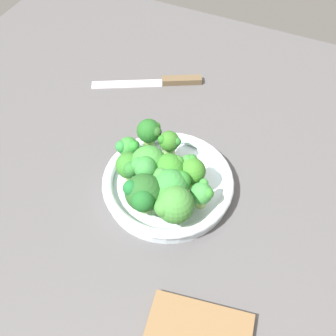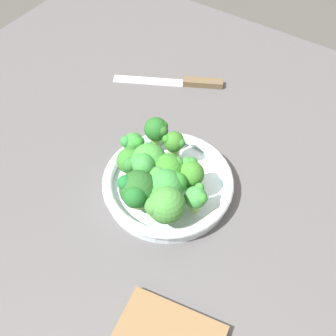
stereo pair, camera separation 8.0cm
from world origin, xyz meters
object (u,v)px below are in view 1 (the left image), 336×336
Objects in this scene: broccoli_floret_3 at (173,205)px; broccoli_floret_4 at (169,143)px; broccoli_floret_1 at (143,194)px; bowl at (168,184)px; broccoli_floret_6 at (167,169)px; broccoli_floret_0 at (150,132)px; broccoli_floret_2 at (147,165)px; broccoli_floret_10 at (129,168)px; broccoli_floret_7 at (191,170)px; knife at (162,81)px; broccoli_floret_8 at (202,193)px; broccoli_floret_9 at (170,186)px; broccoli_floret_5 at (128,147)px.

broccoli_floret_4 is at bearing -153.01° from broccoli_floret_3.
broccoli_floret_1 is at bearing 5.12° from broccoli_floret_4.
broccoli_floret_4 is (-5.24, -2.13, 5.52)cm from bowl.
broccoli_floret_6 reaches higher than bowl.
broccoli_floret_0 is 0.76× the size of broccoli_floret_2.
broccoli_floret_2 is 7.64cm from broccoli_floret_4.
broccoli_floret_1 reaches higher than broccoli_floret_10.
broccoli_floret_2 is at bearing -68.92° from broccoli_floret_7.
broccoli_floret_3 is (8.02, 4.62, 6.14)cm from bowl.
bowl is 32.09cm from knife.
bowl is at bearing -81.99° from broccoli_floret_7.
broccoli_floret_6 is (7.74, 7.39, 0.66)cm from broccoli_floret_0.
broccoli_floret_7 is 34.49cm from knife.
broccoli_floret_8 is (8.12, 10.04, -0.52)cm from broccoli_floret_4.
broccoli_floret_0 is at bearing -141.41° from broccoli_floret_3.
knife is at bearing -160.85° from broccoli_floret_0.
broccoli_floret_2 is 1.33× the size of broccoli_floret_4.
broccoli_floret_10 reaches higher than bowl.
broccoli_floret_9 is at bearing 83.36° from broccoli_floret_10.
broccoli_floret_7 is 11.45cm from broccoli_floret_10.
broccoli_floret_9 is (-3.67, 3.44, -0.38)cm from broccoli_floret_1.
broccoli_floret_2 reaches higher than broccoli_floret_10.
broccoli_floret_10 is at bearing -25.06° from broccoli_floret_4.
broccoli_floret_9 is at bearing 25.30° from broccoli_floret_4.
broccoli_floret_5 is (-3.62, -5.92, -1.78)cm from broccoli_floret_2.
broccoli_floret_1 reaches higher than broccoli_floret_0.
broccoli_floret_6 is at bearing 104.76° from broccoli_floret_2.
bowl is 11.10cm from broccoli_floret_3.
broccoli_floret_2 is (-6.01, -2.12, 0.17)cm from broccoli_floret_1.
broccoli_floret_8 is 0.85× the size of broccoli_floret_10.
broccoli_floret_5 is at bearing -60.49° from broccoli_floret_4.
broccoli_floret_8 reaches higher than broccoli_floret_5.
broccoli_floret_0 is 15.88cm from broccoli_floret_1.
broccoli_floret_2 reaches higher than knife.
broccoli_floret_2 is at bearing 23.99° from broccoli_floret_0.
broccoli_floret_6 is at bearing -63.62° from broccoli_floret_7.
broccoli_floret_3 reaches higher than bowl.
broccoli_floret_10 is (2.26, -6.75, -0.43)cm from broccoli_floret_6.
broccoli_floret_5 is 17.40cm from broccoli_floret_8.
broccoli_floret_4 is at bearing -154.70° from broccoli_floret_9.
bowl is 3.18× the size of broccoli_floret_1.
broccoli_floret_1 is at bearing -58.65° from broccoli_floret_8.
broccoli_floret_4 is 0.84× the size of broccoli_floret_6.
bowl is 7.71cm from broccoli_floret_2.
broccoli_floret_1 is 12.65cm from broccoli_floret_5.
broccoli_floret_0 is 12.70cm from broccoli_floret_7.
broccoli_floret_3 is 4.02cm from broccoli_floret_9.
broccoli_floret_1 is 7.15cm from broccoli_floret_10.
broccoli_floret_9 is at bearing 136.83° from broccoli_floret_1.
knife is at bearing -152.29° from broccoli_floret_3.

